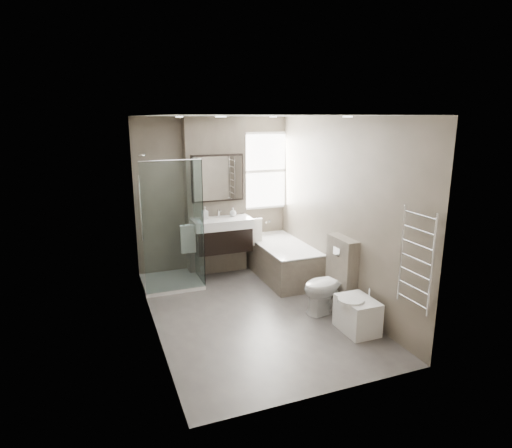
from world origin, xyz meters
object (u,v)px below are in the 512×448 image
bathtub (282,259)px  bidet (357,314)px  vanity (222,234)px  toilet (328,285)px

bathtub → bidet: bathtub is taller
vanity → bidet: size_ratio=1.74×
bidet → vanity: bearing=113.2°
vanity → bidet: 2.62m
bathtub → bidet: 2.04m
bathtub → vanity: bearing=160.6°
bathtub → bidet: size_ratio=2.93×
vanity → bidet: (1.01, -2.37, -0.52)m
toilet → bathtub: bearing=171.2°
bathtub → toilet: (0.05, -1.41, 0.06)m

